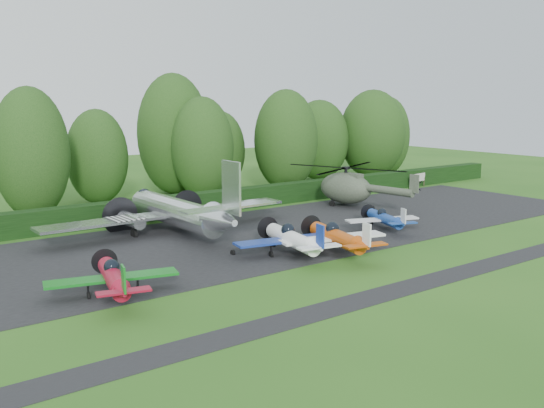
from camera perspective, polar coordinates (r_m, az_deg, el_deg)
ground at (r=40.48m, az=6.36°, el=-5.67°), size 160.00×160.00×0.00m
apron at (r=48.02m, az=-1.81°, el=-3.10°), size 70.00×18.00×0.01m
taxiway_verge at (r=36.53m, az=12.85°, el=-7.61°), size 70.00×2.00×0.00m
hedgerow at (r=57.20m, az=-8.13°, el=-1.06°), size 90.00×1.60×2.00m
transport_plane at (r=48.71m, az=-8.87°, el=-0.73°), size 21.38×16.40×6.85m
light_plane_red at (r=34.59m, az=-14.71°, el=-6.69°), size 7.26×7.63×2.79m
light_plane_white at (r=41.99m, az=1.88°, el=-3.27°), size 7.87×8.27×3.02m
light_plane_orange at (r=42.66m, az=6.09°, el=-3.09°), size 7.91×8.32×3.04m
light_plane_blue at (r=50.98m, az=10.54°, el=-1.34°), size 6.28×6.60×2.41m
helicopter at (r=61.20m, az=6.99°, el=1.76°), size 12.56×14.70×4.04m
sign_board at (r=75.77m, az=13.59°, el=2.37°), size 3.06×0.11×1.72m
tree_0 at (r=87.20m, az=10.78°, el=6.29°), size 6.33×6.33×10.96m
tree_1 at (r=80.66m, az=4.46°, el=6.01°), size 7.82×7.82×10.57m
tree_2 at (r=83.54m, az=9.43°, el=6.51°), size 8.86×8.86×11.91m
tree_5 at (r=58.38m, az=-21.74°, el=4.44°), size 6.72×6.72×11.91m
tree_6 at (r=71.10m, az=1.32°, el=6.01°), size 7.48×7.48×11.83m
tree_7 at (r=69.29m, az=-9.24°, el=6.50°), size 8.15×8.15×13.57m
tree_8 at (r=64.69m, az=-16.13°, el=4.29°), size 6.28×6.28×9.76m
tree_9 at (r=72.34m, az=-4.86°, el=5.03°), size 5.82×5.82×9.29m
tree_11 at (r=65.75m, az=-6.57°, el=5.25°), size 6.76×6.76×11.01m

